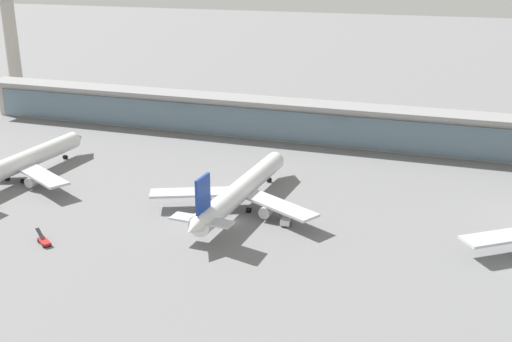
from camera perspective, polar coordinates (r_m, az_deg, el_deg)
The scene contains 7 objects.
ground_plane at distance 161.88m, azimuth -2.22°, elevation -4.71°, with size 1200.00×1200.00×0.00m, color slate.
airliner_left_stand at distance 202.90m, azimuth -21.08°, elevation 0.61°, with size 48.48×63.04×16.79m.
airliner_centre_stand at distance 168.16m, azimuth -1.45°, elevation -1.81°, with size 48.46×63.05×16.79m.
service_truck_near_nose_white at distance 162.21m, azimuth 2.99°, elevation -4.01°, with size 2.97×8.73×2.95m.
service_truck_under_wing_red at distance 158.20m, azimuth -18.88°, elevation -6.09°, with size 6.42×4.88×2.70m.
terminal_building at distance 229.06m, azimuth 4.73°, elevation 4.58°, with size 276.10×12.80×15.20m.
control_tower at distance 325.53m, azimuth -21.68°, elevation 12.19°, with size 12.00×12.00×60.14m.
Camera 1 is at (53.86, -137.72, 65.85)m, focal length 43.61 mm.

